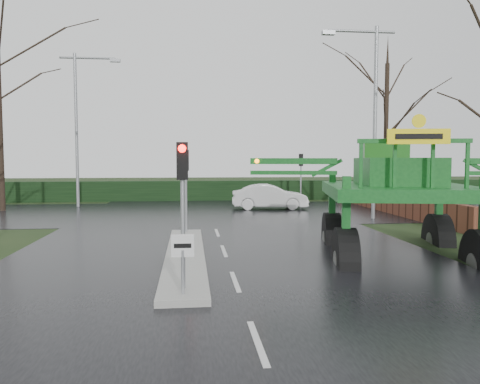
{
  "coord_description": "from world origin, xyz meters",
  "views": [
    {
      "loc": [
        -1.12,
        -11.7,
        3.14
      ],
      "look_at": [
        0.6,
        4.47,
        2.0
      ],
      "focal_mm": 35.0,
      "sensor_mm": 36.0,
      "label": 1
    }
  ],
  "objects": [
    {
      "name": "traffic_signal_far",
      "position": [
        6.5,
        20.01,
        2.59
      ],
      "size": [
        0.26,
        0.33,
        3.52
      ],
      "rotation": [
        0.0,
        0.0,
        3.14
      ],
      "color": "gray",
      "rests_on": "ground"
    },
    {
      "name": "tree_right_far",
      "position": [
        13.0,
        21.0,
        6.5
      ],
      "size": [
        7.0,
        7.0,
        12.05
      ],
      "color": "black",
      "rests_on": "ground"
    },
    {
      "name": "hedge_row",
      "position": [
        0.0,
        24.0,
        0.75
      ],
      "size": [
        44.0,
        0.9,
        1.5
      ],
      "primitive_type": "cube",
      "color": "black",
      "rests_on": "ground"
    },
    {
      "name": "crop_sprayer",
      "position": [
        3.55,
        2.0,
        2.62
      ],
      "size": [
        9.74,
        6.93,
        5.53
      ],
      "rotation": [
        0.0,
        0.0,
        -0.2
      ],
      "color": "black",
      "rests_on": "ground"
    },
    {
      "name": "median_island",
      "position": [
        -1.3,
        3.0,
        0.09
      ],
      "size": [
        1.2,
        10.0,
        0.16
      ],
      "primitive_type": "cube",
      "color": "gray",
      "rests_on": "ground"
    },
    {
      "name": "keep_left_sign",
      "position": [
        -1.3,
        -1.5,
        1.06
      ],
      "size": [
        0.5,
        0.07,
        1.35
      ],
      "color": "gray",
      "rests_on": "ground"
    },
    {
      "name": "street_light_right",
      "position": [
        8.19,
        12.0,
        5.99
      ],
      "size": [
        3.85,
        0.3,
        10.0
      ],
      "color": "gray",
      "rests_on": "ground"
    },
    {
      "name": "street_light_left_far",
      "position": [
        -8.19,
        20.0,
        5.99
      ],
      "size": [
        3.85,
        0.3,
        10.0
      ],
      "color": "gray",
      "rests_on": "ground"
    },
    {
      "name": "white_sedan",
      "position": [
        3.84,
        17.22,
        0.0
      ],
      "size": [
        4.83,
        2.01,
        1.55
      ],
      "primitive_type": "imported",
      "rotation": [
        0.0,
        0.0,
        1.49
      ],
      "color": "silver",
      "rests_on": "ground"
    },
    {
      "name": "ground",
      "position": [
        0.0,
        0.0,
        0.0
      ],
      "size": [
        140.0,
        140.0,
        0.0
      ],
      "primitive_type": "plane",
      "color": "black",
      "rests_on": "ground"
    },
    {
      "name": "road_main",
      "position": [
        0.0,
        10.0,
        0.0
      ],
      "size": [
        14.0,
        80.0,
        0.02
      ],
      "primitive_type": "cube",
      "color": "black",
      "rests_on": "ground"
    },
    {
      "name": "brick_wall",
      "position": [
        10.5,
        16.0,
        0.6
      ],
      "size": [
        0.4,
        20.0,
        1.2
      ],
      "primitive_type": "cube",
      "color": "#592D1E",
      "rests_on": "ground"
    },
    {
      "name": "road_cross",
      "position": [
        0.0,
        16.0,
        0.01
      ],
      "size": [
        80.0,
        12.0,
        0.02
      ],
      "primitive_type": "cube",
      "color": "black",
      "rests_on": "ground"
    },
    {
      "name": "traffic_signal_near",
      "position": [
        -1.3,
        -1.01,
        2.59
      ],
      "size": [
        0.26,
        0.33,
        3.52
      ],
      "color": "gray",
      "rests_on": "ground"
    },
    {
      "name": "traffic_signal_mid",
      "position": [
        -1.3,
        7.49,
        2.59
      ],
      "size": [
        0.26,
        0.33,
        3.52
      ],
      "color": "gray",
      "rests_on": "ground"
    }
  ]
}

